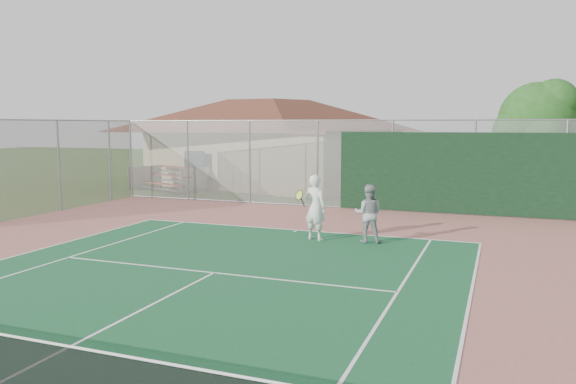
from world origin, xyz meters
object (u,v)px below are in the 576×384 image
(player_white_front, at_px, (315,208))
(tree, at_px, (539,122))
(bleachers, at_px, (170,178))
(player_grey_back, at_px, (368,214))
(clubhouse, at_px, (269,134))

(player_white_front, bearing_deg, tree, -103.69)
(bleachers, distance_m, player_grey_back, 15.18)
(bleachers, height_order, player_white_front, player_white_front)
(tree, height_order, player_white_front, tree)
(clubhouse, bearing_deg, player_white_front, -48.56)
(clubhouse, height_order, player_grey_back, clubhouse)
(tree, bearing_deg, player_white_front, -120.38)
(clubhouse, distance_m, player_white_front, 15.46)
(clubhouse, bearing_deg, player_grey_back, -43.40)
(player_grey_back, bearing_deg, player_white_front, -1.49)
(player_white_front, xyz_separation_m, player_grey_back, (1.52, 0.19, -0.13))
(bleachers, height_order, tree, tree)
(player_white_front, bearing_deg, clubhouse, -45.57)
(player_white_front, height_order, player_grey_back, player_white_front)
(bleachers, bearing_deg, player_white_front, -17.44)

